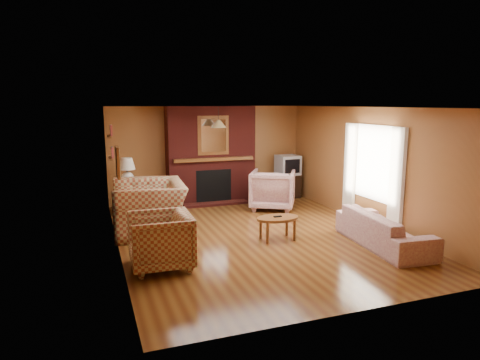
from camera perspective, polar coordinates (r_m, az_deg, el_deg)
name	(u,v)px	position (r m, az deg, el deg)	size (l,w,h in m)	color
floor	(255,235)	(8.22, 1.97, -7.32)	(6.50, 6.50, 0.00)	#4F2810
ceiling	(255,107)	(7.84, 2.07, 9.66)	(6.50, 6.50, 0.00)	silver
wall_back	(208,154)	(10.99, -4.28, 3.54)	(6.50, 6.50, 0.00)	#985F2F
wall_front	(359,216)	(5.13, 15.64, -4.60)	(6.50, 6.50, 0.00)	#985F2F
wall_left	(115,181)	(7.40, -16.27, -0.13)	(6.50, 6.50, 0.00)	#985F2F
wall_right	(368,166)	(9.16, 16.72, 1.78)	(6.50, 6.50, 0.00)	#985F2F
fireplace	(211,155)	(10.74, -3.90, 3.29)	(2.20, 0.82, 2.40)	#501511
window_right	(372,171)	(8.98, 17.20, 1.12)	(0.10, 1.85, 2.00)	beige
bookshelf	(111,143)	(9.22, -16.83, 4.75)	(0.09, 0.55, 0.71)	brown
botanical_print	(118,162)	(7.05, -15.98, 2.27)	(0.05, 0.40, 0.50)	brown
pendant_light	(219,124)	(10.02, -2.88, 7.50)	(0.36, 0.36, 0.48)	black
plaid_loveseat	(149,207)	(8.44, -12.01, -3.59)	(1.52, 1.32, 0.98)	maroon
plaid_armchair	(160,241)	(6.64, -10.56, -7.96)	(0.91, 0.93, 0.85)	maroon
floral_sofa	(384,229)	(7.95, 18.61, -6.24)	(2.05, 0.80, 0.60)	#C3B397
floral_armchair	(273,190)	(10.11, 4.38, -1.29)	(0.98, 1.01, 0.92)	#C3B397
coffee_table	(278,220)	(7.86, 5.04, -5.36)	(0.80, 0.50, 0.45)	brown
side_table	(128,199)	(9.99, -14.65, -2.50)	(0.50, 0.50, 0.66)	brown
table_lamp	(127,170)	(9.87, -14.83, 1.31)	(0.37, 0.37, 0.61)	white
tv_stand	(287,186)	(11.44, 6.33, -0.76)	(0.56, 0.51, 0.61)	black
crt_tv	(288,165)	(11.34, 6.40, 2.02)	(0.57, 0.57, 0.51)	#9EA1A6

